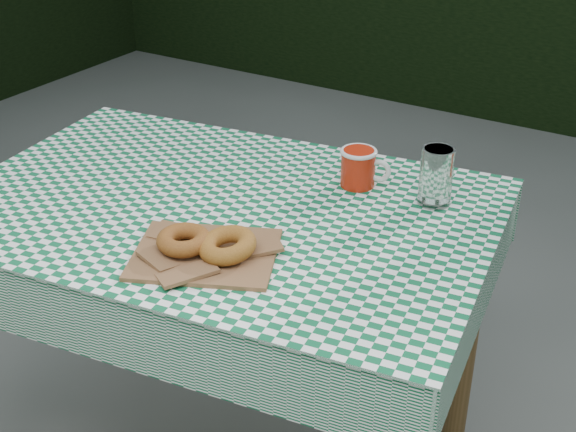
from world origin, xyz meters
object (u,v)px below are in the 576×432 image
object	(u,v)px
coffee_mug	(358,168)
drinking_glass	(436,176)
paper_bag	(205,253)
table	(227,348)

from	to	relation	value
coffee_mug	drinking_glass	world-z (taller)	drinking_glass
paper_bag	drinking_glass	xyz separation A→B (m)	(0.28, 0.42, 0.06)
table	paper_bag	world-z (taller)	paper_bag
paper_bag	table	bearing A→B (deg)	118.39
paper_bag	coffee_mug	xyz separation A→B (m)	(0.11, 0.42, 0.04)
table	drinking_glass	xyz separation A→B (m)	(0.38, 0.24, 0.44)
table	drinking_glass	bearing A→B (deg)	24.49
paper_bag	coffee_mug	size ratio (longest dim) A/B	1.75
coffee_mug	drinking_glass	xyz separation A→B (m)	(0.18, 0.01, 0.02)
table	drinking_glass	size ratio (longest dim) A/B	8.94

